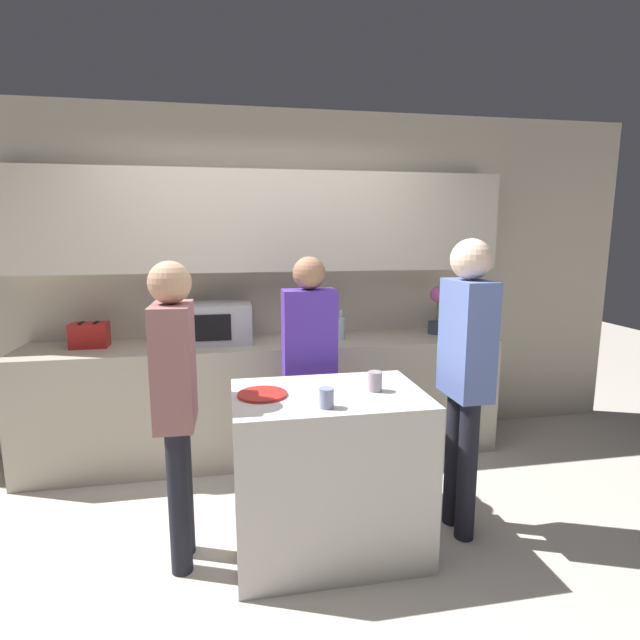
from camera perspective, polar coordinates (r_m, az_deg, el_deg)
ground_plane at (r=2.96m, az=-3.34°, el=-26.14°), size 14.00×14.00×0.00m
back_wall at (r=4.05m, az=-6.59°, el=6.98°), size 6.40×0.40×2.70m
back_counter at (r=3.99m, az=-5.99°, el=-8.90°), size 3.60×0.62×0.91m
kitchen_island at (r=2.86m, az=0.96°, el=-16.90°), size 1.02×0.69×0.90m
microwave at (r=3.88m, az=-11.73°, el=-0.33°), size 0.52×0.39×0.30m
toaster at (r=4.01m, az=-24.84°, el=-1.57°), size 0.26×0.16×0.18m
potted_plant at (r=4.23m, az=13.25°, el=1.12°), size 0.14×0.14×0.40m
bottle_0 at (r=3.96m, az=-1.32°, el=-0.63°), size 0.07×0.07×0.26m
bottle_1 at (r=3.93m, az=0.63°, el=-0.78°), size 0.07×0.07×0.25m
bottle_2 at (r=3.90m, az=2.38°, el=-0.93°), size 0.06×0.06×0.24m
plate_on_island at (r=2.65m, az=-6.62°, el=-8.44°), size 0.26×0.26×0.01m
cup_0 at (r=2.45m, az=0.75°, el=-8.91°), size 0.07×0.07×0.10m
cup_1 at (r=2.71m, az=6.30°, el=-6.98°), size 0.08×0.08×0.11m
person_left at (r=2.92m, az=16.32°, el=-4.67°), size 0.23×0.34×1.71m
person_center at (r=3.25m, az=-1.22°, el=-4.29°), size 0.34×0.21×1.60m
person_right at (r=2.65m, az=-16.20°, el=-7.80°), size 0.21×0.34×1.61m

